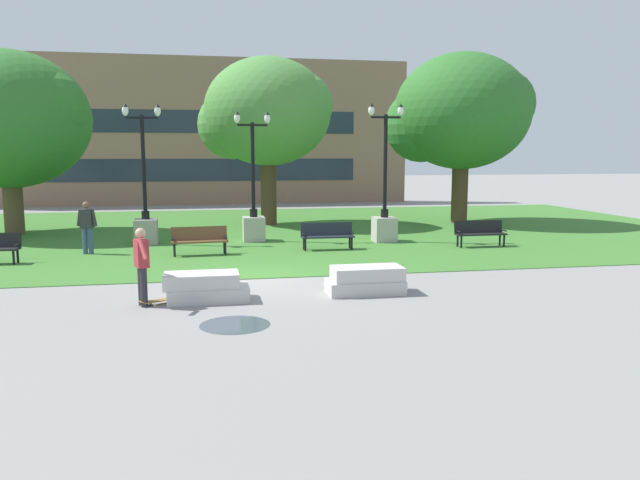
% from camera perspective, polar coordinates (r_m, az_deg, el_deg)
% --- Properties ---
extents(ground_plane, '(140.00, 140.00, 0.00)m').
position_cam_1_polar(ground_plane, '(16.53, -5.68, -3.58)').
color(ground_plane, gray).
extents(grass_lawn, '(40.00, 20.00, 0.02)m').
position_cam_1_polar(grass_lawn, '(26.38, -7.59, 0.77)').
color(grass_lawn, '#3D752D').
rests_on(grass_lawn, ground).
extents(concrete_block_center, '(1.88, 0.90, 0.64)m').
position_cam_1_polar(concrete_block_center, '(14.25, -10.44, -4.29)').
color(concrete_block_center, '#BCB7B2').
rests_on(concrete_block_center, ground).
extents(concrete_block_left, '(1.80, 0.90, 0.64)m').
position_cam_1_polar(concrete_block_left, '(14.81, 4.23, -3.71)').
color(concrete_block_left, '#BCB7B2').
rests_on(concrete_block_left, ground).
extents(person_skateboarder, '(0.44, 1.42, 1.71)m').
position_cam_1_polar(person_skateboarder, '(13.98, -16.00, -1.94)').
color(person_skateboarder, '#28282D').
rests_on(person_skateboarder, ground).
extents(skateboard, '(0.99, 0.66, 0.14)m').
position_cam_1_polar(skateboard, '(14.24, -14.26, -5.33)').
color(skateboard, olive).
rests_on(skateboard, ground).
extents(puddle, '(1.37, 1.37, 0.01)m').
position_cam_1_polar(puddle, '(12.29, -7.78, -7.68)').
color(puddle, '#47515B').
rests_on(puddle, ground).
extents(park_bench_near_right, '(1.80, 0.55, 0.90)m').
position_cam_1_polar(park_bench_near_right, '(21.28, 0.67, 0.53)').
color(park_bench_near_right, '#1E232D').
rests_on(park_bench_near_right, grass_lawn).
extents(park_bench_far_left, '(1.83, 0.64, 0.90)m').
position_cam_1_polar(park_bench_far_left, '(20.52, -10.97, 0.11)').
color(park_bench_far_left, brown).
rests_on(park_bench_far_left, grass_lawn).
extents(park_bench_far_right, '(1.80, 0.54, 0.90)m').
position_cam_1_polar(park_bench_far_right, '(22.66, 14.40, 0.74)').
color(park_bench_far_right, black).
rests_on(park_bench_far_right, grass_lawn).
extents(lamp_post_center, '(1.32, 0.80, 4.99)m').
position_cam_1_polar(lamp_post_center, '(23.30, -15.66, 2.12)').
color(lamp_post_center, gray).
rests_on(lamp_post_center, grass_lawn).
extents(lamp_post_right, '(1.32, 0.80, 4.78)m').
position_cam_1_polar(lamp_post_right, '(23.37, -6.09, 2.30)').
color(lamp_post_right, '#ADA89E').
rests_on(lamp_post_right, grass_lawn).
extents(lamp_post_left, '(1.32, 0.80, 5.05)m').
position_cam_1_polar(lamp_post_left, '(23.23, 5.92, 2.38)').
color(lamp_post_left, '#ADA89E').
rests_on(lamp_post_left, grass_lawn).
extents(tree_far_right, '(6.55, 6.24, 7.81)m').
position_cam_1_polar(tree_far_right, '(29.96, 12.70, 11.26)').
color(tree_far_right, '#4C3823').
rests_on(tree_far_right, grass_lawn).
extents(tree_near_left, '(5.96, 5.68, 7.51)m').
position_cam_1_polar(tree_near_left, '(28.60, -4.95, 11.46)').
color(tree_near_left, '#4C3823').
rests_on(tree_near_left, grass_lawn).
extents(tree_near_right, '(6.68, 6.36, 7.28)m').
position_cam_1_polar(tree_near_right, '(27.94, -26.81, 9.66)').
color(tree_near_right, brown).
rests_on(tree_near_right, grass_lawn).
extents(person_bystander_near_lawn, '(0.71, 0.37, 1.71)m').
position_cam_1_polar(person_bystander_near_lawn, '(21.61, -20.53, 1.33)').
color(person_bystander_near_lawn, '#384C7A').
rests_on(person_bystander_near_lawn, grass_lawn).
extents(building_facade_distant, '(28.53, 1.03, 9.19)m').
position_cam_1_polar(building_facade_distant, '(40.66, -12.14, 9.66)').
color(building_facade_distant, '#8E6B56').
rests_on(building_facade_distant, ground).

